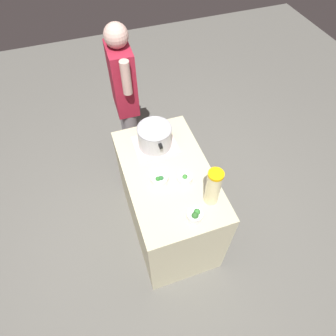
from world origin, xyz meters
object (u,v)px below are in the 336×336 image
(cooking_pot, at_px, (155,136))
(person_cook, at_px, (125,100))
(broccoli_bowl_front, at_px, (159,178))
(broccoli_bowl_center, at_px, (185,178))
(lemonade_pitcher, at_px, (213,187))
(broccoli_bowl_back, at_px, (195,215))

(cooking_pot, height_order, person_cook, person_cook)
(broccoli_bowl_front, height_order, broccoli_bowl_center, broccoli_bowl_front)
(lemonade_pitcher, height_order, broccoli_bowl_center, lemonade_pitcher)
(broccoli_bowl_back, relative_size, person_cook, 0.07)
(cooking_pot, xyz_separation_m, person_cook, (0.66, 0.09, -0.12))
(lemonade_pitcher, bearing_deg, broccoli_bowl_center, 27.64)
(broccoli_bowl_back, bearing_deg, person_cook, 6.31)
(lemonade_pitcher, distance_m, broccoli_bowl_front, 0.43)
(cooking_pot, height_order, broccoli_bowl_front, cooking_pot)
(lemonade_pitcher, distance_m, broccoli_bowl_center, 0.28)
(cooking_pot, bearing_deg, broccoli_bowl_back, -175.34)
(broccoli_bowl_center, bearing_deg, cooking_pot, 14.49)
(cooking_pot, relative_size, lemonade_pitcher, 1.10)
(broccoli_bowl_back, height_order, person_cook, person_cook)
(cooking_pot, relative_size, person_cook, 0.21)
(broccoli_bowl_back, bearing_deg, cooking_pot, 4.66)
(broccoli_bowl_front, relative_size, person_cook, 0.08)
(broccoli_bowl_back, bearing_deg, broccoli_bowl_front, 20.02)
(person_cook, bearing_deg, broccoli_bowl_center, -169.40)
(cooking_pot, bearing_deg, broccoli_bowl_center, -165.51)
(broccoli_bowl_front, height_order, broccoli_bowl_back, broccoli_bowl_back)
(cooking_pot, distance_m, person_cook, 0.68)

